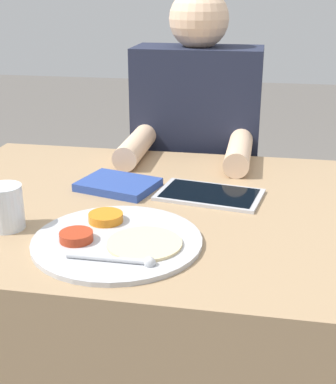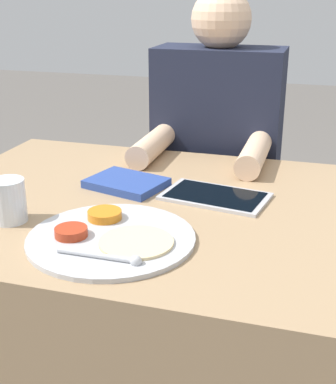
% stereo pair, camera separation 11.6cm
% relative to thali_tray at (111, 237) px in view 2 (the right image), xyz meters
% --- Properties ---
extents(dining_table, '(1.25, 0.84, 0.71)m').
position_rel_thali_tray_xyz_m(dining_table, '(0.08, 0.21, -0.36)').
color(dining_table, '#9E7F5B').
rests_on(dining_table, ground_plane).
extents(thali_tray, '(0.34, 0.34, 0.03)m').
position_rel_thali_tray_xyz_m(thali_tray, '(0.00, 0.00, 0.00)').
color(thali_tray, '#B7BABF').
rests_on(thali_tray, dining_table).
extents(red_notebook, '(0.21, 0.18, 0.02)m').
position_rel_thali_tray_xyz_m(red_notebook, '(-0.08, 0.30, 0.00)').
color(red_notebook, silver).
rests_on(red_notebook, dining_table).
extents(tablet_device, '(0.27, 0.19, 0.01)m').
position_rel_thali_tray_xyz_m(tablet_device, '(0.15, 0.28, -0.00)').
color(tablet_device, '#B7B7BC').
rests_on(tablet_device, dining_table).
extents(person_diner, '(0.40, 0.47, 1.18)m').
position_rel_thali_tray_xyz_m(person_diner, '(0.06, 0.78, -0.16)').
color(person_diner, black).
rests_on(person_diner, ground_plane).
extents(drinking_glass, '(0.07, 0.07, 0.09)m').
position_rel_thali_tray_xyz_m(drinking_glass, '(-0.25, 0.03, 0.04)').
color(drinking_glass, silver).
rests_on(drinking_glass, dining_table).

